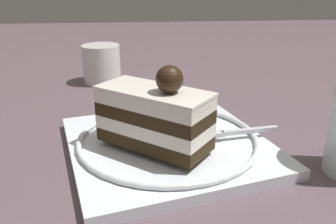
{
  "coord_description": "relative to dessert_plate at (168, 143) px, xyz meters",
  "views": [
    {
      "loc": [
        0.4,
        -0.04,
        0.2
      ],
      "look_at": [
        0.02,
        -0.01,
        0.05
      ],
      "focal_mm": 37.81,
      "sensor_mm": 36.0,
      "label": 1
    }
  ],
  "objects": [
    {
      "name": "ground_plane",
      "position": [
        -0.02,
        0.01,
        -0.01
      ],
      "size": [
        2.4,
        2.4,
        0.0
      ],
      "primitive_type": "plane",
      "color": "#5C4A51"
    },
    {
      "name": "dessert_plate",
      "position": [
        0.0,
        0.0,
        0.0
      ],
      "size": [
        0.28,
        0.28,
        0.02
      ],
      "color": "white",
      "rests_on": "ground_plane"
    },
    {
      "name": "cake_slice",
      "position": [
        0.02,
        -0.02,
        0.04
      ],
      "size": [
        0.12,
        0.13,
        0.09
      ],
      "color": "black",
      "rests_on": "dessert_plate"
    },
    {
      "name": "fork",
      "position": [
        0.0,
        0.07,
        0.01
      ],
      "size": [
        0.02,
        0.12,
        0.0
      ],
      "color": "silver",
      "rests_on": "dessert_plate"
    },
    {
      "name": "drink_glass_near",
      "position": [
        -0.3,
        -0.1,
        0.02
      ],
      "size": [
        0.07,
        0.07,
        0.07
      ],
      "color": "white",
      "rests_on": "ground_plane"
    }
  ]
}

